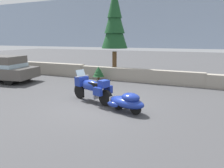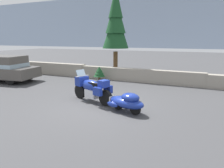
# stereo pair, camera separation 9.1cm
# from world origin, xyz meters

# --- Properties ---
(ground_plane) EXTENTS (80.00, 80.00, 0.00)m
(ground_plane) POSITION_xyz_m (0.00, 0.00, 0.00)
(ground_plane) COLOR #424244
(stone_guard_wall) EXTENTS (24.00, 0.55, 0.90)m
(stone_guard_wall) POSITION_xyz_m (-0.59, 5.31, 0.42)
(stone_guard_wall) COLOR gray
(stone_guard_wall) RESTS_ON ground
(distant_ridgeline) EXTENTS (240.00, 80.00, 16.00)m
(distant_ridgeline) POSITION_xyz_m (0.00, 95.31, 8.00)
(distant_ridgeline) COLOR #8C9EB7
(distant_ridgeline) RESTS_ON ground
(touring_motorcycle) EXTENTS (2.23, 1.19, 1.33)m
(touring_motorcycle) POSITION_xyz_m (-0.52, 0.36, 0.62)
(touring_motorcycle) COLOR black
(touring_motorcycle) RESTS_ON ground
(car_shaped_trailer) EXTENTS (2.20, 1.15, 0.76)m
(car_shaped_trailer) POSITION_xyz_m (1.31, -0.27, 0.41)
(car_shaped_trailer) COLOR black
(car_shaped_trailer) RESTS_ON ground
(suv_at_left_edge) EXTENTS (5.02, 2.57, 1.63)m
(suv_at_left_edge) POSITION_xyz_m (-8.09, 1.97, 0.84)
(suv_at_left_edge) COLOR black
(suv_at_left_edge) RESTS_ON ground
(pine_tree_tall) EXTENTS (1.84, 1.84, 6.22)m
(pine_tree_tall) POSITION_xyz_m (-2.09, 6.57, 3.89)
(pine_tree_tall) COLOR brown
(pine_tree_tall) RESTS_ON ground
(pine_sapling_near) EXTENTS (0.76, 0.76, 0.95)m
(pine_sapling_near) POSITION_xyz_m (-2.33, 4.51, 0.60)
(pine_sapling_near) COLOR brown
(pine_sapling_near) RESTS_ON ground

